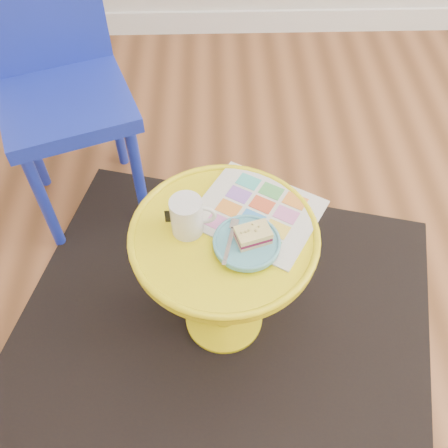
{
  "coord_description": "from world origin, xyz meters",
  "views": [
    {
      "loc": [
        -0.58,
        -0.49,
        1.47
      ],
      "look_at": [
        -0.56,
        0.27,
        0.5
      ],
      "focal_mm": 40.0,
      "sensor_mm": 36.0,
      "label": 1
    }
  ],
  "objects_px": {
    "side_table": "(224,262)",
    "plate": "(247,243)",
    "newspaper": "(257,212)",
    "mug": "(188,215)",
    "chair": "(56,74)"
  },
  "relations": [
    {
      "from": "mug",
      "to": "plate",
      "type": "relative_size",
      "value": 0.7
    },
    {
      "from": "mug",
      "to": "newspaper",
      "type": "bearing_deg",
      "value": 17.01
    },
    {
      "from": "side_table",
      "to": "plate",
      "type": "height_order",
      "value": "plate"
    },
    {
      "from": "side_table",
      "to": "newspaper",
      "type": "xyz_separation_m",
      "value": [
        0.09,
        0.07,
        0.13
      ]
    },
    {
      "from": "mug",
      "to": "plate",
      "type": "distance_m",
      "value": 0.16
    },
    {
      "from": "side_table",
      "to": "plate",
      "type": "relative_size",
      "value": 2.92
    },
    {
      "from": "side_table",
      "to": "chair",
      "type": "relative_size",
      "value": 0.53
    },
    {
      "from": "mug",
      "to": "side_table",
      "type": "bearing_deg",
      "value": -9.06
    },
    {
      "from": "plate",
      "to": "newspaper",
      "type": "bearing_deg",
      "value": 72.54
    },
    {
      "from": "side_table",
      "to": "chair",
      "type": "xyz_separation_m",
      "value": [
        -0.52,
        0.6,
        0.19
      ]
    },
    {
      "from": "chair",
      "to": "newspaper",
      "type": "xyz_separation_m",
      "value": [
        0.6,
        -0.54,
        -0.06
      ]
    },
    {
      "from": "chair",
      "to": "newspaper",
      "type": "height_order",
      "value": "chair"
    },
    {
      "from": "side_table",
      "to": "plate",
      "type": "distance_m",
      "value": 0.16
    },
    {
      "from": "side_table",
      "to": "mug",
      "type": "height_order",
      "value": "mug"
    },
    {
      "from": "chair",
      "to": "side_table",
      "type": "bearing_deg",
      "value": -69.73
    }
  ]
}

